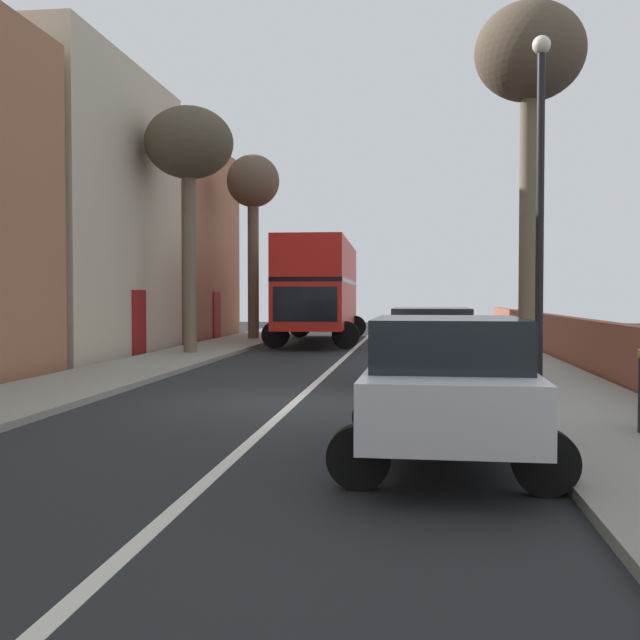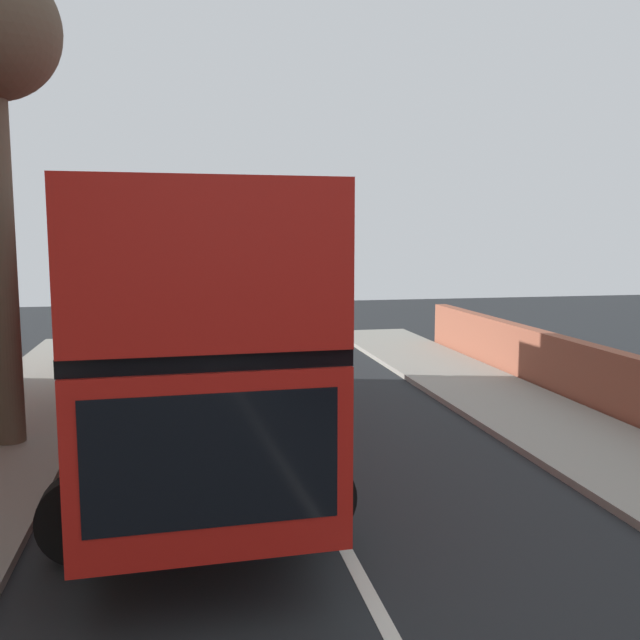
% 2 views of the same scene
% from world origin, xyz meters
% --- Properties ---
extents(double_decker_bus, '(3.80, 11.25, 4.06)m').
position_xyz_m(double_decker_bus, '(-1.70, 17.59, 2.36)').
color(double_decker_bus, red).
rests_on(double_decker_bus, ground).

